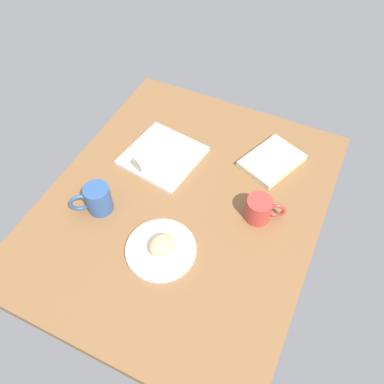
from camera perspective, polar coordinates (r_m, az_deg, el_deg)
name	(u,v)px	position (r cm, az deg, el deg)	size (l,w,h in cm)	color
dining_table	(183,206)	(136.58, -1.27, -2.00)	(110.00, 90.00, 4.00)	brown
round_plate	(161,250)	(124.63, -4.47, -8.23)	(21.99, 21.99, 1.40)	white
scone_pastry	(162,245)	(121.90, -4.39, -7.56)	(8.44, 7.25, 4.74)	tan
square_plate	(163,156)	(147.93, -4.21, 5.19)	(25.25, 25.25, 1.60)	white
sauce_cup	(174,145)	(148.86, -2.54, 6.76)	(5.27, 5.27, 2.10)	silver
breakfast_wrap	(152,155)	(143.54, -5.71, 5.28)	(5.64, 5.64, 14.39)	beige
book_stack	(272,161)	(148.26, 11.38, 4.40)	(25.71, 22.44, 2.33)	beige
coffee_mug	(260,209)	(129.84, 9.70, -2.41)	(8.44, 12.69, 8.57)	#B23833
second_mug	(97,199)	(132.93, -13.47, -0.97)	(10.88, 11.84, 10.28)	#2D518C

